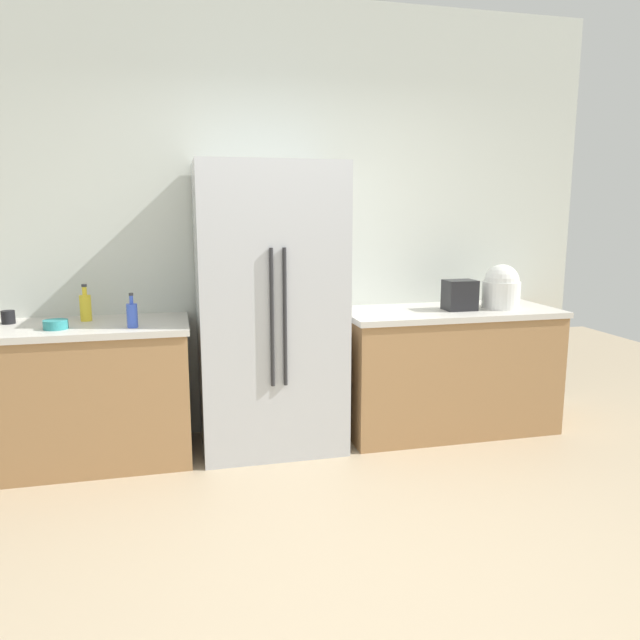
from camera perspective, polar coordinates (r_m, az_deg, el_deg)
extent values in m
plane|color=tan|center=(2.92, 3.47, -22.50)|extent=(9.54, 9.54, 0.00)
cube|color=silver|center=(4.34, -3.93, 9.27)|extent=(4.66, 0.10, 3.01)
cube|color=#9E7247|center=(4.12, -22.87, -6.83)|extent=(1.49, 0.65, 0.85)
cube|color=beige|center=(4.02, -23.31, -0.73)|extent=(1.52, 0.68, 0.04)
cube|color=#9E7247|center=(4.48, 11.99, -4.87)|extent=(1.51, 0.65, 0.85)
cube|color=beige|center=(4.39, 12.20, 0.76)|extent=(1.54, 0.68, 0.04)
cube|color=#B7BABF|center=(3.98, -4.81, 1.04)|extent=(0.94, 0.66, 1.89)
cylinder|color=#262628|center=(3.63, -4.59, 0.17)|extent=(0.02, 0.02, 0.85)
cylinder|color=#262628|center=(3.65, -3.35, 0.22)|extent=(0.02, 0.02, 0.85)
cube|color=black|center=(4.35, 13.16, 2.33)|extent=(0.21, 0.17, 0.21)
cylinder|color=white|center=(4.51, 16.84, 2.31)|extent=(0.27, 0.27, 0.19)
sphere|color=white|center=(4.50, 16.90, 3.53)|extent=(0.25, 0.25, 0.25)
cylinder|color=blue|center=(3.77, -17.44, 0.39)|extent=(0.06, 0.06, 0.14)
cylinder|color=blue|center=(3.76, -17.52, 1.85)|extent=(0.02, 0.02, 0.05)
cylinder|color=#333338|center=(3.75, -17.55, 2.36)|extent=(0.03, 0.03, 0.02)
cylinder|color=yellow|center=(4.10, -21.40, 1.06)|extent=(0.07, 0.07, 0.16)
cylinder|color=yellow|center=(4.08, -21.50, 2.58)|extent=(0.03, 0.03, 0.05)
cylinder|color=#333338|center=(4.08, -21.54, 3.07)|extent=(0.03, 0.03, 0.02)
cylinder|color=black|center=(4.20, -27.54, 0.24)|extent=(0.08, 0.08, 0.08)
cylinder|color=teal|center=(3.89, -23.85, -0.39)|extent=(0.14, 0.14, 0.05)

